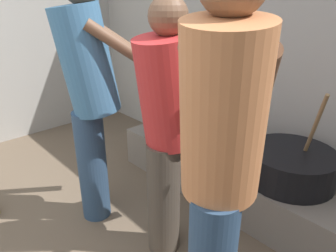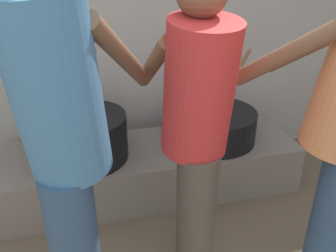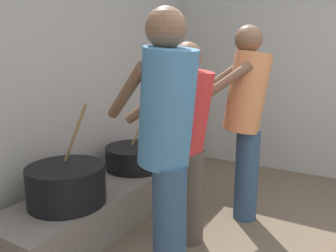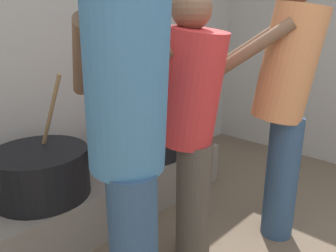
# 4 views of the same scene
# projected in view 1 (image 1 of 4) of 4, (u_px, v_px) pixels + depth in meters

# --- Properties ---
(block_enclosure_rear) EXTENTS (4.81, 0.20, 2.30)m
(block_enclosure_rear) POSITION_uv_depth(u_px,v_px,m) (272.00, 42.00, 2.51)
(block_enclosure_rear) COLOR #ADA8A0
(block_enclosure_rear) RESTS_ON ground_plane
(hearth_ledge) EXTENTS (2.01, 0.60, 0.34)m
(hearth_ledge) POSITION_uv_depth(u_px,v_px,m) (232.00, 175.00, 2.51)
(hearth_ledge) COLOR slate
(hearth_ledge) RESTS_ON ground_plane
(cooking_pot_main) EXTENTS (0.57, 0.57, 0.74)m
(cooking_pot_main) POSITION_uv_depth(u_px,v_px,m) (190.00, 124.00, 2.68)
(cooking_pot_main) COLOR black
(cooking_pot_main) RESTS_ON hearth_ledge
(cooking_pot_secondary) EXTENTS (0.58, 0.58, 0.67)m
(cooking_pot_secondary) POSITION_uv_depth(u_px,v_px,m) (291.00, 165.00, 2.10)
(cooking_pot_secondary) COLOR black
(cooking_pot_secondary) RESTS_ON hearth_ledge
(cook_in_blue_shirt) EXTENTS (0.61, 0.75, 1.67)m
(cook_in_blue_shirt) POSITION_uv_depth(u_px,v_px,m) (90.00, 88.00, 1.97)
(cook_in_blue_shirt) COLOR navy
(cook_in_blue_shirt) RESTS_ON ground_plane
(cook_in_red_shirt) EXTENTS (0.37, 0.66, 1.51)m
(cook_in_red_shirt) POSITION_uv_depth(u_px,v_px,m) (167.00, 122.00, 1.73)
(cook_in_red_shirt) COLOR #4C4238
(cook_in_red_shirt) RESTS_ON ground_plane
(cook_in_orange_shirt) EXTENTS (0.63, 0.75, 1.66)m
(cook_in_orange_shirt) POSITION_uv_depth(u_px,v_px,m) (220.00, 158.00, 1.15)
(cook_in_orange_shirt) COLOR navy
(cook_in_orange_shirt) RESTS_ON ground_plane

